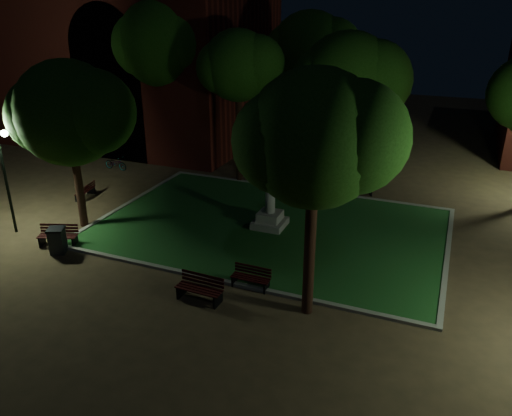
{
  "coord_description": "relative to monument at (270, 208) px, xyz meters",
  "views": [
    {
      "loc": [
        7.15,
        -17.24,
        9.59
      ],
      "look_at": [
        -0.27,
        1.0,
        1.32
      ],
      "focal_mm": 35.0,
      "sensor_mm": 36.0,
      "label": 1
    }
  ],
  "objects": [
    {
      "name": "lamppost_nw",
      "position": [
        -12.36,
        6.91,
        2.01
      ],
      "size": [
        1.18,
        0.28,
        4.21
      ],
      "color": "black",
      "rests_on": "ground"
    },
    {
      "name": "tree_north_wl",
      "position": [
        -3.73,
        5.23,
        5.42
      ],
      "size": [
        4.6,
        3.75,
        8.27
      ],
      "color": "black",
      "rests_on": "ground"
    },
    {
      "name": "monument",
      "position": [
        0.0,
        0.0,
        0.0
      ],
      "size": [
        1.4,
        1.4,
        3.2
      ],
      "color": "gray",
      "rests_on": "lawn"
    },
    {
      "name": "lawn_kerb",
      "position": [
        0.0,
        0.0,
        -0.9
      ],
      "size": [
        15.4,
        10.4,
        0.12
      ],
      "color": "slate",
      "rests_on": "ground"
    },
    {
      "name": "bench_near_right",
      "position": [
        1.15,
        -4.96,
        -0.59
      ],
      "size": [
        1.42,
        0.52,
        0.78
      ],
      "rotation": [
        0.0,
        0.0,
        -0.01
      ],
      "color": "black",
      "rests_on": "ground"
    },
    {
      "name": "bench_near_left",
      "position": [
        -0.15,
        -6.38,
        -0.53
      ],
      "size": [
        1.67,
        0.65,
        0.91
      ],
      "rotation": [
        0.0,
        0.0,
        -0.04
      ],
      "color": "black",
      "rests_on": "ground"
    },
    {
      "name": "tree_far_north",
      "position": [
        -1.7,
        11.53,
        5.61
      ],
      "size": [
        6.08,
        4.96,
        9.06
      ],
      "color": "black",
      "rests_on": "ground"
    },
    {
      "name": "lawn",
      "position": [
        0.0,
        0.0,
        -0.92
      ],
      "size": [
        15.0,
        10.0,
        0.08
      ],
      "primitive_type": "cube",
      "color": "#1E501F",
      "rests_on": "ground"
    },
    {
      "name": "building_main",
      "position": [
        -15.86,
        11.79,
        6.42
      ],
      "size": [
        20.0,
        12.0,
        15.0
      ],
      "color": "#511711",
      "rests_on": "ground"
    },
    {
      "name": "tree_se",
      "position": [
        3.55,
        -5.69,
        4.92
      ],
      "size": [
        5.07,
        4.14,
        7.95
      ],
      "color": "black",
      "rests_on": "ground"
    },
    {
      "name": "bicycle",
      "position": [
        -11.63,
        4.33,
        -0.55
      ],
      "size": [
        1.56,
        0.61,
        0.81
      ],
      "primitive_type": "imported",
      "rotation": [
        0.0,
        0.0,
        1.52
      ],
      "color": "black",
      "rests_on": "ground"
    },
    {
      "name": "ground",
      "position": [
        0.0,
        -2.0,
        -0.96
      ],
      "size": [
        80.0,
        80.0,
        0.0
      ],
      "primitive_type": "plane",
      "color": "#473623"
    },
    {
      "name": "tree_west",
      "position": [
        -7.87,
        -2.97,
        4.21
      ],
      "size": [
        5.49,
        4.48,
        7.42
      ],
      "color": "black",
      "rests_on": "ground"
    },
    {
      "name": "tree_north_er",
      "position": [
        1.82,
        6.43,
        4.79
      ],
      "size": [
        6.08,
        4.97,
        8.24
      ],
      "color": "black",
      "rests_on": "ground"
    },
    {
      "name": "bench_west_near",
      "position": [
        -7.63,
        -4.93,
        -0.54
      ],
      "size": [
        1.7,
        1.07,
        0.88
      ],
      "rotation": [
        0.0,
        0.0,
        0.35
      ],
      "color": "black",
      "rests_on": "ground"
    },
    {
      "name": "lamppost_sw",
      "position": [
        -10.33,
        -4.65,
        2.28
      ],
      "size": [
        1.18,
        0.28,
        4.67
      ],
      "color": "black",
      "rests_on": "ground"
    },
    {
      "name": "trash_bin",
      "position": [
        -7.15,
        -5.49,
        -0.4
      ],
      "size": [
        0.84,
        0.84,
        1.09
      ],
      "color": "black",
      "rests_on": "ground"
    },
    {
      "name": "bench_left_side",
      "position": [
        -10.17,
        -0.15,
        -0.6
      ],
      "size": [
        0.73,
        1.45,
        0.76
      ],
      "rotation": [
        0.0,
        0.0,
        -1.38
      ],
      "color": "black",
      "rests_on": "ground"
    },
    {
      "name": "bench_far_side",
      "position": [
        2.92,
        5.59,
        -0.58
      ],
      "size": [
        1.53,
        1.02,
        0.79
      ],
      "rotation": [
        0.0,
        0.0,
        3.53
      ],
      "color": "black",
      "rests_on": "ground"
    },
    {
      "name": "tree_nw",
      "position": [
        -9.36,
        7.37,
        6.25
      ],
      "size": [
        6.71,
        5.48,
        9.95
      ],
      "color": "black",
      "rests_on": "ground"
    }
  ]
}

